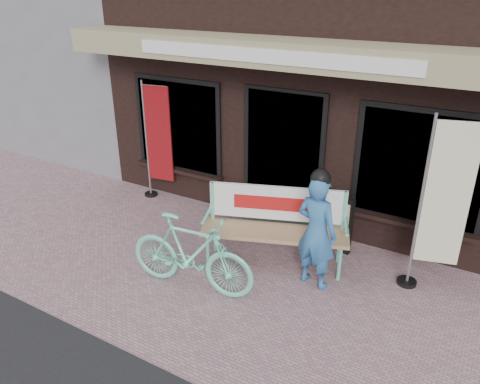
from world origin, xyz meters
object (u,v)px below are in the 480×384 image
Objects in this scene: person at (317,230)px; nobori_red at (157,140)px; bicycle at (191,254)px; menu_stand at (339,222)px; bench at (276,220)px; nobori_cream at (441,205)px.

nobori_red is (-3.43, 1.10, 0.30)m from person.
person is 1.60m from bicycle.
person is at bearing -73.67° from menu_stand.
nobori_red is (-2.74, 0.85, 0.46)m from bench.
nobori_red is 3.46m from menu_stand.
bicycle is at bearing -164.70° from nobori_cream.
bench is at bearing -26.39° from nobori_red.
bicycle is at bearing -139.06° from bench.
bicycle is 2.25m from menu_stand.
bicycle is at bearing -135.20° from person.
menu_stand is (1.28, 1.85, -0.07)m from bicycle.
bench is at bearing 171.03° from person.
person is at bearing -168.15° from nobori_cream.
nobori_red reaches higher than menu_stand.
bench is 0.75m from person.
person is 0.76× the size of nobori_red.
nobori_red reaches higher than bench.
nobori_cream is at bearing 38.15° from person.
bench is 1.29m from bicycle.
nobori_cream reaches higher than bench.
nobori_red is 4.74m from nobori_cream.
bicycle is 3.10m from nobori_cream.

